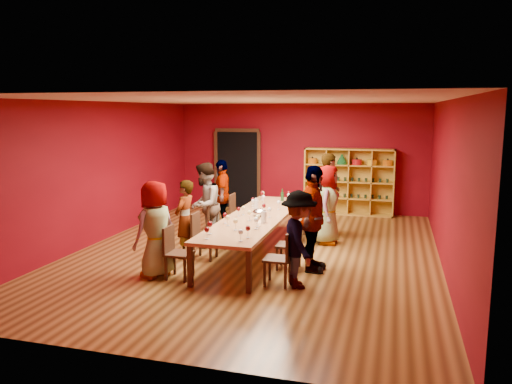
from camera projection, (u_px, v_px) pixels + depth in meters
room_shell at (256, 178)px, 9.72m from camera, size 7.10×9.10×3.04m
tasting_table at (256, 218)px, 9.85m from camera, size 1.10×4.50×0.75m
doorway at (238, 169)px, 14.47m from camera, size 1.40×0.17×2.30m
shelving_unit at (349, 178)px, 13.53m from camera, size 2.40×0.40×1.80m
chair_person_left_0 at (175, 250)px, 8.38m from camera, size 0.42×0.42×0.89m
person_left_0 at (155, 229)px, 8.42m from camera, size 0.73×0.91×1.65m
chair_person_left_1 at (201, 233)px, 9.50m from camera, size 0.42×0.42×0.89m
person_left_1 at (185, 219)px, 9.54m from camera, size 0.44×0.57×1.50m
chair_person_left_2 at (216, 224)px, 10.30m from camera, size 0.42×0.42×0.89m
person_left_2 at (205, 205)px, 10.30m from camera, size 0.54×0.89×1.75m
chair_person_left_4 at (237, 211)px, 11.61m from camera, size 0.42×0.42×0.89m
person_left_4 at (222, 196)px, 11.65m from camera, size 0.72×1.07×1.68m
chair_person_right_0 at (282, 255)px, 8.04m from camera, size 0.42×0.42×0.89m
person_right_0 at (299, 239)px, 7.92m from camera, size 0.79×1.09×1.57m
chair_person_right_1 at (293, 242)px, 8.86m from camera, size 0.42×0.42×0.89m
person_right_1 at (313, 219)px, 8.69m from camera, size 0.53×1.11×1.88m
chair_person_right_3 at (311, 220)px, 10.68m from camera, size 0.42×0.42×0.89m
person_right_3 at (327, 205)px, 10.54m from camera, size 0.46×0.83×1.68m
chair_person_right_4 at (316, 213)px, 11.40m from camera, size 0.42×0.42×0.89m
person_right_4 at (330, 194)px, 11.25m from camera, size 0.65×0.78×1.87m
wine_glass_0 at (207, 230)px, 8.04m from camera, size 0.08×0.08×0.20m
wine_glass_1 at (263, 193)px, 11.66m from camera, size 0.08×0.08×0.19m
wine_glass_2 at (262, 194)px, 11.54m from camera, size 0.08×0.08×0.21m
wine_glass_3 at (248, 229)px, 8.12m from camera, size 0.08×0.08×0.21m
wine_glass_4 at (264, 206)px, 10.07m from camera, size 0.08×0.08×0.20m
wine_glass_5 at (279, 203)px, 10.46m from camera, size 0.08×0.08×0.19m
wine_glass_6 at (269, 210)px, 9.67m from camera, size 0.08×0.08×0.20m
wine_glass_7 at (249, 213)px, 9.39m from camera, size 0.08×0.08×0.20m
wine_glass_8 at (210, 225)px, 8.36m from camera, size 0.09×0.09×0.22m
wine_glass_9 at (243, 208)px, 9.92m from camera, size 0.07×0.07×0.18m
wine_glass_10 at (253, 201)px, 10.68m from camera, size 0.07×0.07×0.18m
wine_glass_11 at (256, 220)px, 8.71m from camera, size 0.09×0.09×0.22m
wine_glass_12 at (263, 197)px, 11.10m from camera, size 0.08×0.08×0.20m
wine_glass_13 at (289, 194)px, 11.50m from camera, size 0.09×0.09×0.22m
wine_glass_14 at (236, 222)px, 8.63m from camera, size 0.08×0.08×0.21m
wine_glass_15 at (225, 216)px, 9.15m from camera, size 0.08×0.08×0.20m
wine_glass_16 at (258, 218)px, 8.89m from camera, size 0.09×0.09×0.22m
wine_glass_17 at (228, 218)px, 8.96m from camera, size 0.08×0.08×0.20m
wine_glass_18 at (253, 200)px, 10.88m from camera, size 0.07×0.07×0.18m
wine_glass_19 at (239, 210)px, 9.79m from camera, size 0.07×0.07×0.19m
wine_glass_20 at (289, 196)px, 11.34m from camera, size 0.08×0.08×0.20m
wine_glass_21 at (241, 232)px, 7.90m from camera, size 0.08×0.08×0.20m
spittoon_bowl at (260, 212)px, 9.86m from camera, size 0.28×0.28×0.15m
carafe_a at (256, 205)px, 10.33m from camera, size 0.12×0.12×0.27m
carafe_b at (264, 217)px, 9.20m from camera, size 0.13×0.13×0.26m
wine_bottle at (282, 196)px, 11.46m from camera, size 0.08×0.08×0.28m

